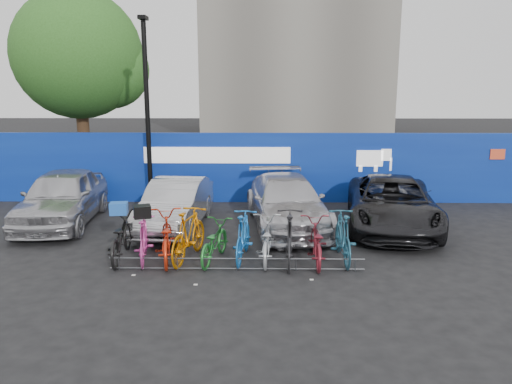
{
  "coord_description": "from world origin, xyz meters",
  "views": [
    {
      "loc": [
        0.57,
        -10.94,
        4.01
      ],
      "look_at": [
        0.39,
        2.0,
        1.21
      ],
      "focal_mm": 35.0,
      "sensor_mm": 36.0,
      "label": 1
    }
  ],
  "objects_px": {
    "bike_3": "(189,235)",
    "car_1": "(176,204)",
    "bike_1": "(144,239)",
    "bike_9": "(343,236)",
    "bike_2": "(166,237)",
    "bike_rack": "(237,264)",
    "bike_4": "(214,242)",
    "bike_8": "(316,242)",
    "car_3": "(392,203)",
    "car_2": "(287,202)",
    "tree": "(84,58)",
    "lamppost": "(147,108)",
    "car_0": "(62,197)",
    "bike_6": "(266,240)",
    "bike_7": "(290,238)",
    "bike_5": "(243,236)",
    "bike_0": "(120,237)"
  },
  "relations": [
    {
      "from": "bike_2",
      "to": "tree",
      "type": "bearing_deg",
      "value": -72.76
    },
    {
      "from": "tree",
      "to": "bike_4",
      "type": "distance_m",
      "value": 12.68
    },
    {
      "from": "car_0",
      "to": "bike_9",
      "type": "bearing_deg",
      "value": -26.43
    },
    {
      "from": "bike_1",
      "to": "bike_9",
      "type": "relative_size",
      "value": 0.89
    },
    {
      "from": "bike_3",
      "to": "bike_9",
      "type": "xyz_separation_m",
      "value": [
        3.56,
        -0.02,
        -0.02
      ]
    },
    {
      "from": "car_0",
      "to": "bike_6",
      "type": "height_order",
      "value": "car_0"
    },
    {
      "from": "bike_rack",
      "to": "bike_1",
      "type": "height_order",
      "value": "bike_1"
    },
    {
      "from": "tree",
      "to": "bike_4",
      "type": "bearing_deg",
      "value": -58.23
    },
    {
      "from": "car_1",
      "to": "bike_4",
      "type": "height_order",
      "value": "car_1"
    },
    {
      "from": "bike_rack",
      "to": "car_3",
      "type": "xyz_separation_m",
      "value": [
        4.22,
        3.41,
        0.56
      ]
    },
    {
      "from": "car_3",
      "to": "bike_6",
      "type": "relative_size",
      "value": 2.73
    },
    {
      "from": "tree",
      "to": "bike_4",
      "type": "relative_size",
      "value": 4.4
    },
    {
      "from": "bike_9",
      "to": "bike_1",
      "type": "bearing_deg",
      "value": 0.23
    },
    {
      "from": "bike_1",
      "to": "bike_5",
      "type": "xyz_separation_m",
      "value": [
        2.28,
        0.12,
        0.05
      ]
    },
    {
      "from": "car_2",
      "to": "car_3",
      "type": "height_order",
      "value": "car_3"
    },
    {
      "from": "bike_2",
      "to": "bike_6",
      "type": "distance_m",
      "value": 2.33
    },
    {
      "from": "lamppost",
      "to": "bike_9",
      "type": "bearing_deg",
      "value": -43.47
    },
    {
      "from": "car_3",
      "to": "bike_8",
      "type": "bearing_deg",
      "value": -121.2
    },
    {
      "from": "car_1",
      "to": "bike_7",
      "type": "distance_m",
      "value": 4.21
    },
    {
      "from": "bike_4",
      "to": "bike_rack",
      "type": "bearing_deg",
      "value": 144.93
    },
    {
      "from": "car_1",
      "to": "bike_8",
      "type": "height_order",
      "value": "car_1"
    },
    {
      "from": "bike_7",
      "to": "car_3",
      "type": "bearing_deg",
      "value": -132.86
    },
    {
      "from": "bike_rack",
      "to": "bike_0",
      "type": "distance_m",
      "value": 2.86
    },
    {
      "from": "bike_rack",
      "to": "car_1",
      "type": "distance_m",
      "value": 3.9
    },
    {
      "from": "car_2",
      "to": "bike_5",
      "type": "height_order",
      "value": "car_2"
    },
    {
      "from": "bike_4",
      "to": "car_2",
      "type": "bearing_deg",
      "value": -108.56
    },
    {
      "from": "bike_3",
      "to": "bike_8",
      "type": "xyz_separation_m",
      "value": [
        2.93,
        -0.17,
        -0.11
      ]
    },
    {
      "from": "bike_1",
      "to": "bike_5",
      "type": "distance_m",
      "value": 2.29
    },
    {
      "from": "bike_1",
      "to": "bike_4",
      "type": "distance_m",
      "value": 1.62
    },
    {
      "from": "bike_8",
      "to": "bike_3",
      "type": "bearing_deg",
      "value": -1.95
    },
    {
      "from": "car_3",
      "to": "bike_3",
      "type": "relative_size",
      "value": 2.56
    },
    {
      "from": "car_2",
      "to": "bike_6",
      "type": "distance_m",
      "value": 2.99
    },
    {
      "from": "car_2",
      "to": "bike_7",
      "type": "distance_m",
      "value": 3.09
    },
    {
      "from": "bike_1",
      "to": "bike_8",
      "type": "distance_m",
      "value": 3.95
    },
    {
      "from": "bike_9",
      "to": "bike_2",
      "type": "bearing_deg",
      "value": -0.78
    },
    {
      "from": "bike_0",
      "to": "bike_2",
      "type": "distance_m",
      "value": 1.06
    },
    {
      "from": "car_1",
      "to": "bike_0",
      "type": "height_order",
      "value": "car_1"
    },
    {
      "from": "tree",
      "to": "car_2",
      "type": "xyz_separation_m",
      "value": [
        8.03,
        -7.07,
        -4.36
      ]
    },
    {
      "from": "bike_3",
      "to": "car_1",
      "type": "bearing_deg",
      "value": -60.61
    },
    {
      "from": "tree",
      "to": "lamppost",
      "type": "relative_size",
      "value": 1.28
    },
    {
      "from": "bike_1",
      "to": "bike_3",
      "type": "xyz_separation_m",
      "value": [
        1.03,
        0.11,
        0.09
      ]
    },
    {
      "from": "bike_4",
      "to": "bike_6",
      "type": "height_order",
      "value": "bike_6"
    },
    {
      "from": "car_3",
      "to": "bike_5",
      "type": "bearing_deg",
      "value": -137.68
    },
    {
      "from": "car_1",
      "to": "bike_9",
      "type": "height_order",
      "value": "car_1"
    },
    {
      "from": "bike_4",
      "to": "bike_8",
      "type": "xyz_separation_m",
      "value": [
        2.34,
        -0.08,
        0.04
      ]
    },
    {
      "from": "bike_1",
      "to": "bike_rack",
      "type": "bearing_deg",
      "value": 155.42
    },
    {
      "from": "bike_3",
      "to": "bike_7",
      "type": "bearing_deg",
      "value": -171.64
    },
    {
      "from": "tree",
      "to": "car_3",
      "type": "bearing_deg",
      "value": -33.37
    },
    {
      "from": "car_1",
      "to": "bike_2",
      "type": "height_order",
      "value": "car_1"
    },
    {
      "from": "bike_3",
      "to": "car_2",
      "type": "bearing_deg",
      "value": -116.33
    }
  ]
}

